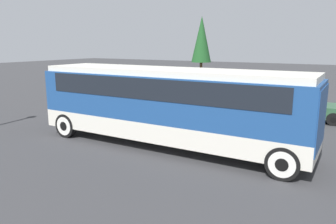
# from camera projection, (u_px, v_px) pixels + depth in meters

# --- Properties ---
(ground_plane) EXTENTS (120.00, 120.00, 0.00)m
(ground_plane) POSITION_uv_depth(u_px,v_px,m) (168.00, 146.00, 12.89)
(ground_plane) COLOR #38383A
(tour_bus) EXTENTS (10.78, 2.58, 3.03)m
(tour_bus) POSITION_uv_depth(u_px,v_px,m) (170.00, 100.00, 12.47)
(tour_bus) COLOR silver
(tour_bus) RESTS_ON ground_plane
(parked_car_near) EXTENTS (4.78, 1.90, 1.43)m
(parked_car_near) POSITION_uv_depth(u_px,v_px,m) (162.00, 102.00, 18.48)
(parked_car_near) COLOR #BCBCC1
(parked_car_near) RESTS_ON ground_plane
(parked_car_mid) EXTENTS (4.71, 1.93, 1.33)m
(parked_car_mid) POSITION_uv_depth(u_px,v_px,m) (295.00, 106.00, 17.64)
(parked_car_mid) COLOR #2D5638
(parked_car_mid) RESTS_ON ground_plane
(tree_center) EXTENTS (2.04, 2.04, 6.75)m
(tree_center) POSITION_uv_depth(u_px,v_px,m) (202.00, 39.00, 33.69)
(tree_center) COLOR brown
(tree_center) RESTS_ON ground_plane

